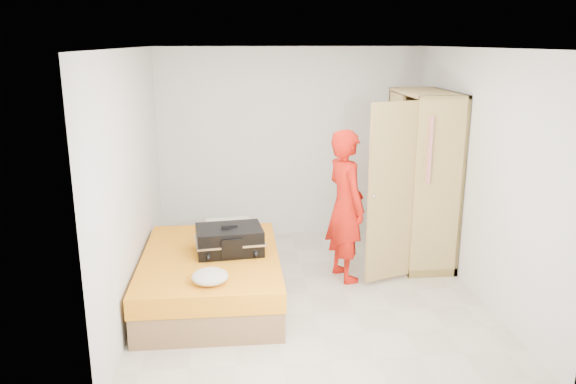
{
  "coord_description": "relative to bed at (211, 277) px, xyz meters",
  "views": [
    {
      "loc": [
        -0.77,
        -5.56,
        2.67
      ],
      "look_at": [
        -0.17,
        0.59,
        1.0
      ],
      "focal_mm": 35.0,
      "sensor_mm": 36.0,
      "label": 1
    }
  ],
  "objects": [
    {
      "name": "person",
      "position": [
        1.51,
        0.43,
        0.62
      ],
      "size": [
        0.58,
        0.73,
        1.74
      ],
      "primitive_type": "imported",
      "rotation": [
        0.0,
        0.0,
        1.87
      ],
      "color": "red",
      "rests_on": "ground"
    },
    {
      "name": "pillow",
      "position": [
        0.18,
        0.85,
        0.3
      ],
      "size": [
        0.55,
        0.33,
        0.1
      ],
      "primitive_type": "cube",
      "rotation": [
        0.0,
        0.0,
        0.12
      ],
      "color": "silver",
      "rests_on": "bed"
    },
    {
      "name": "suitcase",
      "position": [
        0.2,
        0.06,
        0.38
      ],
      "size": [
        0.75,
        0.59,
        0.3
      ],
      "rotation": [
        0.0,
        0.0,
        0.11
      ],
      "color": "black",
      "rests_on": "bed"
    },
    {
      "name": "bed",
      "position": [
        0.0,
        0.0,
        0.0
      ],
      "size": [
        1.42,
        2.02,
        0.5
      ],
      "color": "#8D5F40",
      "rests_on": "ground"
    },
    {
      "name": "round_cushion",
      "position": [
        0.03,
        -0.72,
        0.31
      ],
      "size": [
        0.34,
        0.34,
        0.13
      ],
      "primitive_type": "ellipsoid",
      "color": "silver",
      "rests_on": "bed"
    },
    {
      "name": "wardrobe",
      "position": [
        2.5,
        0.85,
        0.75
      ],
      "size": [
        1.14,
        1.38,
        2.1
      ],
      "color": "tan",
      "rests_on": "ground"
    },
    {
      "name": "room",
      "position": [
        1.05,
        0.01,
        1.05
      ],
      "size": [
        4.0,
        4.02,
        2.6
      ],
      "color": "beige",
      "rests_on": "ground"
    }
  ]
}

